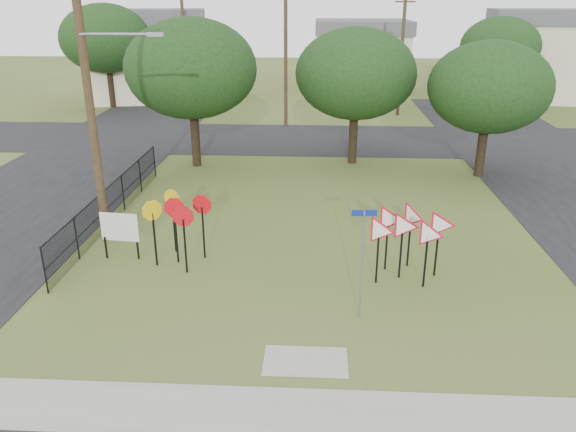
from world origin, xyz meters
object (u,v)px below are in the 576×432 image
object	(u,v)px
street_name_sign	(362,258)
yield_sign_cluster	(408,228)
info_board	(120,229)
stop_sign_cluster	(177,214)

from	to	relation	value
street_name_sign	yield_sign_cluster	xyz separation A→B (m)	(1.55, 2.52, -0.16)
street_name_sign	info_board	size ratio (longest dim) A/B	1.95
stop_sign_cluster	yield_sign_cluster	distance (m)	7.19
stop_sign_cluster	yield_sign_cluster	bearing A→B (deg)	-5.09
street_name_sign	stop_sign_cluster	world-z (taller)	street_name_sign
stop_sign_cluster	yield_sign_cluster	size ratio (longest dim) A/B	0.80
street_name_sign	info_board	bearing A→B (deg)	156.61
yield_sign_cluster	stop_sign_cluster	bearing A→B (deg)	174.91
street_name_sign	yield_sign_cluster	bearing A→B (deg)	58.36
street_name_sign	info_board	distance (m)	8.30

